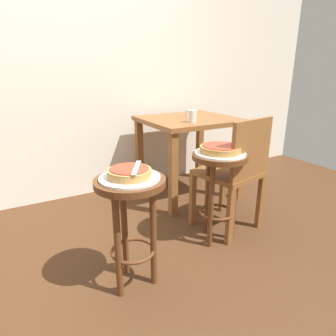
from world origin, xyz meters
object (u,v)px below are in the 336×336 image
Objects in this scene: stool_foreground at (131,208)px; dining_table at (189,132)px; pizza_foreground at (129,173)px; serving_plate_foreground at (130,178)px; pizza_middle at (220,149)px; pizza_server_knife at (136,168)px; cup_near_edge at (192,116)px; wooden_chair at (236,171)px; serving_plate_middle at (220,153)px; condiment_shaker at (188,113)px; stool_middle at (219,178)px.

stool_foreground is 1.35m from dining_table.
pizza_foreground is at bearing -136.34° from dining_table.
stool_foreground is 2.02× the size of serving_plate_foreground.
dining_table is at bearing 70.66° from pizza_middle.
pizza_server_knife is at bearing -134.83° from dining_table.
wooden_chair reaches higher than cup_near_edge.
cup_near_edge reaches higher than stool_foreground.
serving_plate_middle is at bearing 11.37° from serving_plate_foreground.
condiment_shaker is (0.28, 0.83, 0.14)m from serving_plate_middle.
wooden_chair is (0.03, -0.53, -0.32)m from cup_near_edge.
stool_foreground is 0.71m from stool_middle.
condiment_shaker is 0.33× the size of pizza_server_knife.
pizza_server_knife is (-0.95, -0.99, -0.08)m from condiment_shaker.
pizza_middle is (0.70, 0.14, 0.03)m from serving_plate_foreground.
serving_plate_foreground is at bearing -168.05° from wooden_chair.
stool_middle is at bearing -108.84° from condiment_shaker.
serving_plate_foreground is at bearing 90.00° from stool_foreground.
serving_plate_foreground is (0.00, 0.00, 0.17)m from stool_foreground.
pizza_middle reaches higher than stool_foreground.
pizza_middle is at bearing 11.37° from pizza_foreground.
condiment_shaker is at bearing 83.41° from wooden_chair.
stool_foreground is 0.74× the size of wooden_chair.
cup_near_edge reaches higher than dining_table.
pizza_foreground is 0.35× the size of stool_middle.
pizza_server_knife is (-0.94, -0.95, 0.08)m from dining_table.
dining_table is at bearing 62.08° from cup_near_edge.
pizza_server_knife is at bearing -138.43° from cup_near_edge.
stool_foreground and stool_middle have the same top height.
dining_table reaches higher than stool_foreground.
stool_middle is (0.70, 0.14, 0.00)m from stool_foreground.
stool_middle is (0.70, 0.14, -0.20)m from pizza_foreground.
serving_plate_middle is at bearing -45.68° from pizza_server_knife.
wooden_chair is at bearing 11.95° from serving_plate_foreground.
cup_near_edge is 0.46× the size of pizza_server_knife.
condiment_shaker is at bearing 44.67° from stool_foreground.
stool_foreground is 0.73m from serving_plate_middle.
condiment_shaker reaches higher than pizza_middle.
dining_table is 0.76m from wooden_chair.
stool_middle is at bearing 11.37° from pizza_foreground.
pizza_middle is 0.33× the size of dining_table.
stool_middle is at bearing 26.57° from serving_plate_middle.
serving_plate_middle is 0.41× the size of dining_table.
dining_table is at bearing 43.66° from serving_plate_foreground.
serving_plate_foreground and serving_plate_middle have the same top height.
serving_plate_foreground is at bearing 87.13° from pizza_server_knife.
wooden_chair is (-0.09, -0.78, -0.31)m from condiment_shaker.
wooden_chair reaches higher than pizza_middle.
serving_plate_foreground is at bearing -140.22° from cup_near_edge.
wooden_chair is at bearing -96.52° from dining_table.
pizza_middle is at bearing -153.43° from stool_middle.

